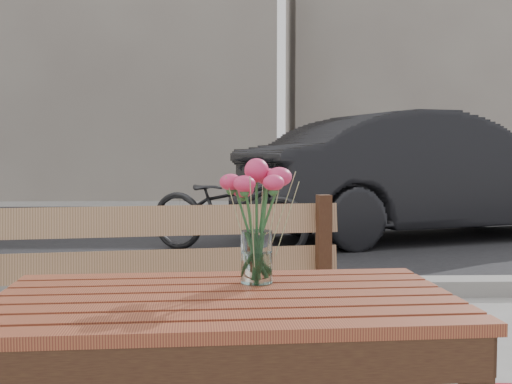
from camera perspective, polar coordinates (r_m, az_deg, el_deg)
street at (r=6.86m, az=-2.49°, el=-5.17°), size 30.00×8.12×0.12m
backdrop_buildings at (r=16.31m, az=-1.54°, el=12.46°), size 15.50×4.00×8.00m
main_table at (r=1.66m, az=-2.69°, el=-13.08°), size 1.19×0.74×0.71m
main_bench at (r=2.40m, az=-9.24°, el=-8.72°), size 1.53×0.67×0.92m
main_vase at (r=1.74m, az=0.05°, el=-1.26°), size 0.19×0.19×0.34m
parked_car at (r=8.29m, az=14.88°, el=1.36°), size 4.96×3.05×1.54m
bicycle at (r=6.77m, az=-2.56°, el=-1.35°), size 1.95×1.47×0.98m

